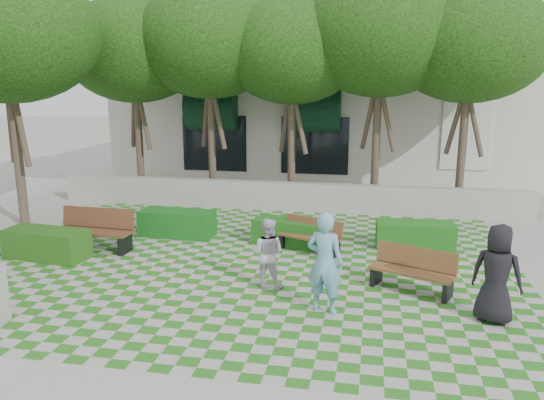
% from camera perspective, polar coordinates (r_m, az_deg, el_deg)
% --- Properties ---
extents(ground, '(90.00, 90.00, 0.00)m').
position_cam_1_polar(ground, '(11.18, -4.01, -8.59)').
color(ground, gray).
rests_on(ground, ground).
extents(lawn, '(12.00, 12.00, 0.00)m').
position_cam_1_polar(lawn, '(12.09, -2.80, -6.88)').
color(lawn, '#2B721E').
rests_on(lawn, ground).
extents(retaining_wall, '(15.00, 0.36, 0.90)m').
position_cam_1_polar(retaining_wall, '(16.87, 1.35, 0.41)').
color(retaining_wall, '#9E9B93').
rests_on(retaining_wall, ground).
extents(bench_east, '(1.71, 1.15, 0.86)m').
position_cam_1_polar(bench_east, '(10.85, 14.88, -7.37)').
color(bench_east, brown).
rests_on(bench_east, ground).
extents(bench_mid, '(1.63, 1.09, 0.81)m').
position_cam_1_polar(bench_mid, '(12.83, 4.17, -3.90)').
color(bench_mid, brown).
rests_on(bench_mid, ground).
extents(bench_west, '(1.95, 0.74, 1.01)m').
position_cam_1_polar(bench_west, '(13.64, -18.56, -3.12)').
color(bench_west, '#502E1B').
rests_on(bench_west, ground).
extents(hedge_east, '(1.91, 0.85, 0.66)m').
position_cam_1_polar(hedge_east, '(13.57, 15.11, -3.67)').
color(hedge_east, '#175316').
rests_on(hedge_east, ground).
extents(hedge_midright, '(1.93, 1.08, 0.64)m').
position_cam_1_polar(hedge_midright, '(13.39, 1.94, -3.48)').
color(hedge_midright, '#174E14').
rests_on(hedge_midright, ground).
extents(hedge_midleft, '(1.99, 0.86, 0.69)m').
position_cam_1_polar(hedge_midleft, '(14.34, -10.15, -2.48)').
color(hedge_midleft, '#154E1A').
rests_on(hedge_midleft, ground).
extents(hedge_west, '(2.03, 1.01, 0.68)m').
position_cam_1_polar(hedge_west, '(13.45, -23.09, -4.37)').
color(hedge_west, '#1D4A13').
rests_on(hedge_west, ground).
extents(person_blue, '(0.77, 0.60, 1.85)m').
position_cam_1_polar(person_blue, '(9.46, 5.71, -6.71)').
color(person_blue, '#68A3BE').
rests_on(person_blue, ground).
extents(person_dark, '(1.00, 0.85, 1.73)m').
position_cam_1_polar(person_dark, '(9.83, 23.03, -7.32)').
color(person_dark, black).
rests_on(person_dark, ground).
extents(person_white, '(0.75, 0.62, 1.42)m').
position_cam_1_polar(person_white, '(10.60, -0.50, -5.71)').
color(person_white, silver).
rests_on(person_white, ground).
extents(tree_row, '(17.70, 13.40, 7.41)m').
position_cam_1_polar(tree_row, '(16.68, -5.31, 16.56)').
color(tree_row, '#47382B').
rests_on(tree_row, ground).
extents(building, '(18.00, 8.92, 5.15)m').
position_cam_1_polar(building, '(24.25, 6.72, 9.06)').
color(building, beige).
rests_on(building, ground).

